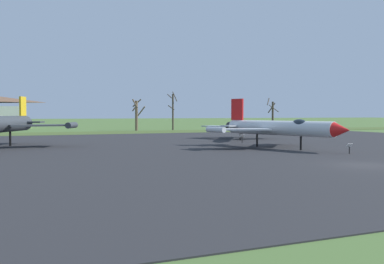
% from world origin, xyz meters
% --- Properties ---
extents(ground_plane, '(600.00, 600.00, 0.00)m').
position_xyz_m(ground_plane, '(0.00, 0.00, 0.00)').
color(ground_plane, '#4C6B33').
extents(asphalt_apron, '(81.12, 62.72, 0.05)m').
position_xyz_m(asphalt_apron, '(0.00, 18.81, 0.03)').
color(asphalt_apron, '#28282B').
rests_on(asphalt_apron, ground).
extents(grass_verge_strip, '(141.12, 12.00, 0.06)m').
position_xyz_m(grass_verge_strip, '(0.00, 56.17, 0.03)').
color(grass_verge_strip, '#455A27').
rests_on(grass_verge_strip, ground).
extents(jet_fighter_front_left, '(12.59, 14.45, 5.10)m').
position_xyz_m(jet_fighter_front_left, '(2.67, 13.95, 2.11)').
color(jet_fighter_front_left, silver).
rests_on(jet_fighter_front_left, ground).
extents(info_placard_front_left, '(0.62, 0.31, 0.93)m').
position_xyz_m(info_placard_front_left, '(4.97, 6.72, 0.60)').
color(info_placard_front_left, black).
rests_on(info_placard_front_left, ground).
extents(jet_fighter_rear_center, '(9.98, 12.51, 4.68)m').
position_xyz_m(jet_fighter_rear_center, '(6.58, 28.60, 1.89)').
color(jet_fighter_rear_center, '#8EA3B2').
rests_on(jet_fighter_rear_center, ground).
extents(info_placard_rear_center, '(0.62, 0.38, 1.03)m').
position_xyz_m(info_placard_rear_center, '(3.14, 22.10, 0.67)').
color(info_placard_rear_center, black).
rests_on(info_placard_rear_center, ground).
extents(bare_tree_far_left, '(2.74, 2.72, 6.60)m').
position_xyz_m(bare_tree_far_left, '(1.98, 64.63, 3.52)').
color(bare_tree_far_left, brown).
rests_on(bare_tree_far_left, ground).
extents(bare_tree_left_of_center, '(2.04, 1.82, 8.24)m').
position_xyz_m(bare_tree_left_of_center, '(10.09, 65.12, 4.28)').
color(bare_tree_left_of_center, '#42382D').
rests_on(bare_tree_left_of_center, ground).
extents(bare_tree_center, '(2.68, 3.10, 7.15)m').
position_xyz_m(bare_tree_center, '(33.30, 62.16, 3.61)').
color(bare_tree_center, '#42382D').
rests_on(bare_tree_center, ground).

